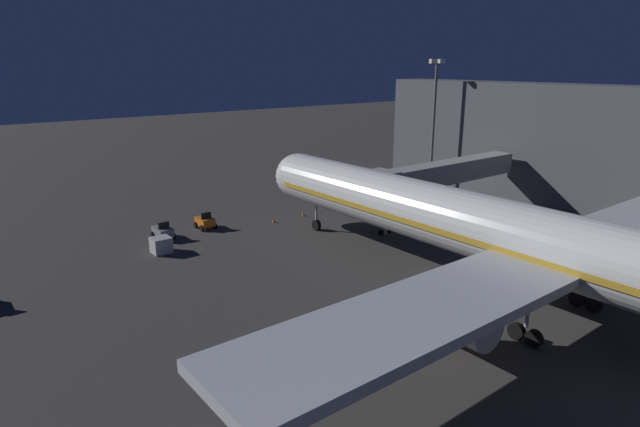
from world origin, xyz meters
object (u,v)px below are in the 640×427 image
at_px(apron_floodlight_mast, 434,116).
at_px(baggage_container_mid_row, 161,245).
at_px(baggage_tug_spare, 163,232).
at_px(pushback_tug, 205,222).
at_px(airliner_at_gate, 536,244).
at_px(traffic_cone_nose_port, 303,214).
at_px(traffic_cone_nose_starboard, 274,220).
at_px(jet_bridge, 434,175).

height_order(apron_floodlight_mast, baggage_container_mid_row, apron_floodlight_mast).
bearing_deg(baggage_tug_spare, pushback_tug, -173.72).
distance_m(baggage_tug_spare, baggage_container_mid_row, 4.50).
bearing_deg(airliner_at_gate, baggage_container_mid_row, -60.87).
relative_size(apron_floodlight_mast, traffic_cone_nose_port, 34.27).
xyz_separation_m(airliner_at_gate, pushback_tug, (9.68, -34.80, -4.81)).
distance_m(traffic_cone_nose_port, traffic_cone_nose_starboard, 4.40).
height_order(apron_floodlight_mast, traffic_cone_nose_port, apron_floodlight_mast).
relative_size(apron_floodlight_mast, pushback_tug, 8.09).
distance_m(apron_floodlight_mast, pushback_tug, 36.74).
distance_m(baggage_container_mid_row, traffic_cone_nose_starboard, 14.70).
distance_m(baggage_container_mid_row, traffic_cone_nose_port, 19.07).
bearing_deg(traffic_cone_nose_starboard, jet_bridge, 143.27).
distance_m(pushback_tug, baggage_container_mid_row, 8.51).
xyz_separation_m(baggage_container_mid_row, traffic_cone_nose_port, (-18.98, -1.77, -0.52)).
height_order(baggage_tug_spare, traffic_cone_nose_port, baggage_tug_spare).
height_order(airliner_at_gate, baggage_tug_spare, airliner_at_gate).
relative_size(apron_floodlight_mast, baggage_tug_spare, 7.03).
bearing_deg(baggage_tug_spare, baggage_container_mid_row, 65.91).
bearing_deg(airliner_at_gate, traffic_cone_nose_starboard, -86.05).
relative_size(pushback_tug, baggage_container_mid_row, 1.28).
height_order(airliner_at_gate, baggage_container_mid_row, airliner_at_gate).
height_order(jet_bridge, traffic_cone_nose_port, jet_bridge).
distance_m(jet_bridge, baggage_container_mid_row, 31.66).
bearing_deg(pushback_tug, jet_bridge, 147.85).
relative_size(airliner_at_gate, jet_bridge, 2.65).
relative_size(pushback_tug, traffic_cone_nose_port, 4.24).
xyz_separation_m(pushback_tug, baggage_container_mid_row, (7.10, 4.68, 0.01)).
distance_m(airliner_at_gate, traffic_cone_nose_port, 32.40).
height_order(baggage_container_mid_row, traffic_cone_nose_starboard, baggage_container_mid_row).
bearing_deg(pushback_tug, apron_floodlight_mast, 174.73).
bearing_deg(baggage_container_mid_row, traffic_cone_nose_starboard, -173.06).
bearing_deg(apron_floodlight_mast, pushback_tug, -5.27).
bearing_deg(traffic_cone_nose_port, airliner_at_gate, 86.05).
relative_size(baggage_container_mid_row, traffic_cone_nose_port, 3.31).
height_order(apron_floodlight_mast, pushback_tug, apron_floodlight_mast).
distance_m(baggage_tug_spare, pushback_tug, 5.30).
distance_m(apron_floodlight_mast, baggage_container_mid_row, 43.49).
bearing_deg(baggage_tug_spare, traffic_cone_nose_port, 172.26).
xyz_separation_m(apron_floodlight_mast, traffic_cone_nose_port, (23.30, -0.33, -10.60)).
relative_size(pushback_tug, traffic_cone_nose_starboard, 4.24).
distance_m(jet_bridge, traffic_cone_nose_starboard, 19.73).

